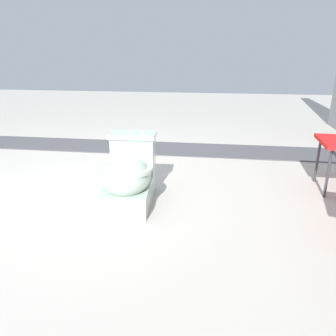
{
  "coord_description": "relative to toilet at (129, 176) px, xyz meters",
  "views": [
    {
      "loc": [
        2.52,
        0.91,
        1.11
      ],
      "look_at": [
        0.27,
        0.58,
        0.3
      ],
      "focal_mm": 35.0,
      "sensor_mm": 36.0,
      "label": 1
    }
  ],
  "objects": [
    {
      "name": "ground_plane",
      "position": [
        -0.27,
        -0.28,
        -0.22
      ],
      "size": [
        14.0,
        14.0,
        0.0
      ],
      "primitive_type": "plane",
      "color": "#B7B2A8"
    },
    {
      "name": "gravel_strip",
      "position": [
        -1.51,
        0.22,
        -0.21
      ],
      "size": [
        0.56,
        8.0,
        0.01
      ],
      "primitive_type": "cube",
      "color": "#4C4C51",
      "rests_on": "ground"
    },
    {
      "name": "toilet",
      "position": [
        0.0,
        0.0,
        0.0
      ],
      "size": [
        0.65,
        0.41,
        0.52
      ],
      "rotation": [
        0.0,
        0.0,
        0.06
      ],
      "color": "#B2C6B7",
      "rests_on": "ground"
    }
  ]
}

